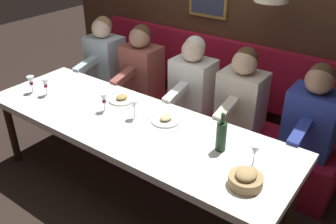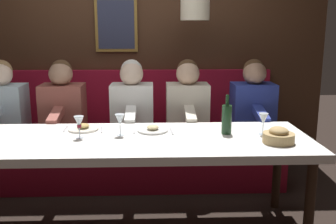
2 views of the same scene
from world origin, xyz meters
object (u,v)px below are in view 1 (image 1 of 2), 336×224
Objects in this scene: diner_farthest at (104,54)px; dining_table at (132,128)px; diner_nearest at (313,113)px; wine_glass_2 at (255,151)px; wine_glass_0 at (134,105)px; diner_far at (141,64)px; diner_middle at (193,79)px; diner_near at (242,93)px; wine_glass_4 at (45,84)px; wine_glass_1 at (31,81)px; bread_bowl at (246,179)px; wine_glass_3 at (104,99)px; wine_bottle at (221,136)px.

dining_table is at bearing -126.81° from diner_farthest.
wine_glass_2 is (-0.83, 0.13, 0.04)m from diner_nearest.
diner_nearest is 1.46m from wine_glass_0.
diner_nearest is 1.82m from diner_far.
diner_near is at bearing -90.00° from diner_middle.
wine_glass_4 is at bearing 114.34° from diner_nearest.
diner_far reaches higher than wine_glass_1.
diner_middle is at bearing -48.40° from wine_glass_1.
diner_far is 2.02m from bread_bowl.
wine_glass_3 is 0.75× the size of bread_bowl.
wine_glass_2 is (0.05, -1.05, 0.18)m from dining_table.
bread_bowl is at bearing -92.07° from wine_glass_4.
wine_glass_0 is 1.00× the size of wine_glass_4.
wine_glass_0 reaches higher than dining_table.
diner_far is at bearing 90.00° from diner_nearest.
wine_glass_3 is (-0.05, 1.36, -0.00)m from wine_glass_2.
wine_glass_3 is 1.00× the size of wine_glass_4.
diner_far is 1.02m from wine_glass_0.
diner_nearest is (0.88, -1.19, 0.14)m from dining_table.
diner_middle is 1.50m from bread_bowl.
dining_table is 1.49m from diner_nearest.
bread_bowl is (-1.05, -2.28, -0.03)m from diner_farthest.
diner_farthest is 1.00m from wine_glass_4.
wine_glass_4 is 1.76m from wine_bottle.
wine_glass_0 is (0.06, 0.02, 0.18)m from dining_table.
bread_bowl reaches higher than dining_table.
diner_near is 1.00m from wine_glass_0.
wine_glass_3 is at bearing 93.97° from wine_bottle.
diner_far is 0.93m from wine_glass_3.
diner_near is at bearing 31.03° from wine_glass_2.
wine_bottle is at bearing -83.36° from wine_glass_1.
wine_glass_0 and wine_glass_3 have the same top height.
diner_far is 1.62m from wine_bottle.
wine_glass_4 is (-0.15, 2.02, -0.00)m from wine_glass_2.
diner_near is (0.00, 0.63, 0.00)m from diner_nearest.
diner_near is 1.18m from bread_bowl.
diner_farthest is at bearing 69.64° from wine_glass_2.
wine_glass_3 and wine_glass_4 have the same top height.
wine_glass_2 is at bearing -90.62° from wine_glass_0.
wine_glass_3 is at bearing -135.15° from diner_farthest.
diner_farthest is (0.00, 1.21, 0.00)m from diner_middle.
diner_farthest is 2.51m from bread_bowl.
diner_nearest is 0.90m from wine_bottle.
wine_bottle is at bearing -86.03° from wine_glass_3.
diner_farthest is (0.00, 1.73, 0.00)m from diner_near.
diner_middle reaches higher than wine_glass_2.
diner_near is (0.88, -0.56, 0.14)m from dining_table.
diner_near reaches higher than wine_glass_1.
wine_glass_3 is at bearing 158.88° from diner_middle.
wine_bottle is (-0.80, -0.76, 0.04)m from diner_middle.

